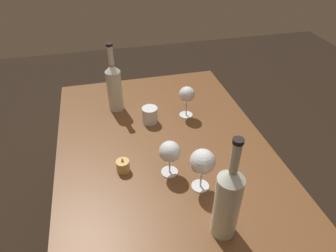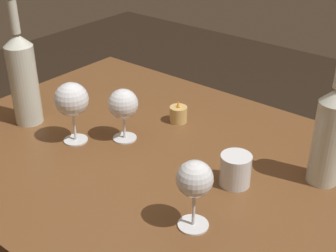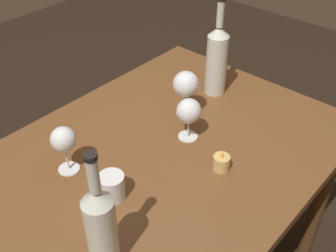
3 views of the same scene
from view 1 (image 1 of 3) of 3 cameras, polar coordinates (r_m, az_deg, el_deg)
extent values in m
plane|color=black|center=(1.86, -0.57, -21.60)|extent=(6.00, 6.00, 0.00)
cube|color=brown|center=(1.30, -0.76, -4.62)|extent=(1.30, 0.90, 0.04)
cylinder|color=#50311A|center=(2.06, 6.01, -0.36)|extent=(0.06, 0.06, 0.70)
cylinder|color=#50311A|center=(1.98, -15.39, -3.48)|extent=(0.06, 0.06, 0.70)
cylinder|color=white|center=(1.49, 3.44, 2.14)|extent=(0.07, 0.07, 0.00)
cylinder|color=white|center=(1.46, 3.50, 3.56)|extent=(0.01, 0.01, 0.08)
sphere|color=white|center=(1.42, 3.61, 6.03)|extent=(0.08, 0.08, 0.08)
cylinder|color=maroon|center=(1.42, 3.61, 5.97)|extent=(0.06, 0.06, 0.02)
cylinder|color=white|center=(1.18, 0.30, -8.74)|extent=(0.07, 0.07, 0.00)
cylinder|color=white|center=(1.15, 0.31, -7.45)|extent=(0.01, 0.01, 0.07)
sphere|color=white|center=(1.11, 0.32, -4.90)|extent=(0.08, 0.08, 0.08)
cylinder|color=maroon|center=(1.11, 0.32, -5.09)|extent=(0.06, 0.06, 0.02)
cylinder|color=white|center=(1.14, 6.16, -11.30)|extent=(0.07, 0.07, 0.00)
cylinder|color=white|center=(1.10, 6.31, -9.76)|extent=(0.01, 0.01, 0.08)
sphere|color=white|center=(1.05, 6.59, -6.75)|extent=(0.09, 0.09, 0.09)
cylinder|color=maroon|center=(1.05, 6.58, -6.87)|extent=(0.07, 0.07, 0.03)
cylinder|color=silver|center=(0.94, 11.07, -14.84)|extent=(0.08, 0.08, 0.23)
cone|color=silver|center=(0.84, 12.13, -9.08)|extent=(0.08, 0.08, 0.04)
cylinder|color=silver|center=(0.80, 12.72, -5.80)|extent=(0.03, 0.03, 0.09)
cylinder|color=black|center=(0.76, 13.25, -2.82)|extent=(0.03, 0.03, 0.01)
cylinder|color=silver|center=(1.50, -10.10, 6.63)|extent=(0.07, 0.07, 0.21)
cone|color=silver|center=(1.45, -10.61, 10.79)|extent=(0.07, 0.07, 0.03)
cylinder|color=silver|center=(1.42, -10.89, 13.05)|extent=(0.03, 0.03, 0.09)
cylinder|color=black|center=(1.40, -11.14, 14.96)|extent=(0.03, 0.03, 0.01)
cylinder|color=white|center=(1.42, -3.47, 2.09)|extent=(0.07, 0.07, 0.08)
cylinder|color=silver|center=(1.43, -3.46, 1.78)|extent=(0.06, 0.06, 0.05)
cylinder|color=#DBB266|center=(1.19, -8.57, -7.52)|extent=(0.05, 0.05, 0.05)
cylinder|color=white|center=(1.19, -8.54, -7.73)|extent=(0.04, 0.04, 0.03)
cone|color=#F99E2D|center=(1.16, -8.72, -6.31)|extent=(0.01, 0.01, 0.02)
camera|label=2|loc=(1.91, 20.98, 29.06)|focal=50.37mm
camera|label=3|loc=(1.73, -35.25, 32.33)|focal=44.12mm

